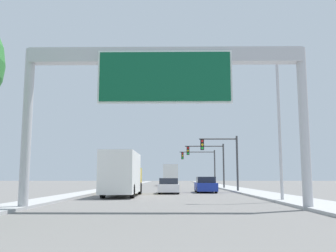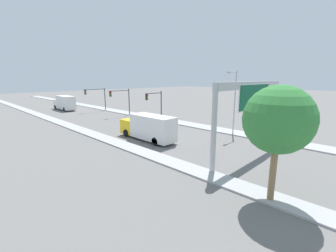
{
  "view_description": "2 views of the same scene",
  "coord_description": "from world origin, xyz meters",
  "px_view_note": "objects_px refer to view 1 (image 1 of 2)",
  "views": [
    {
      "loc": [
        0.36,
        0.8,
        1.47
      ],
      "look_at": [
        0.0,
        29.37,
        5.38
      ],
      "focal_mm": 40.0,
      "sensor_mm": 36.0,
      "label": 1
    },
    {
      "loc": [
        -21.75,
        8.17,
        7.87
      ],
      "look_at": [
        -1.72,
        27.9,
        1.85
      ],
      "focal_mm": 24.0,
      "sensor_mm": 36.0,
      "label": 2
    }
  ],
  "objects_px": {
    "sign_gantry": "(165,80)",
    "traffic_light_far_intersection": "(202,161)",
    "car_near_center": "(169,186)",
    "truck_box_secondary": "(171,175)",
    "street_lamp_right": "(274,116)",
    "car_near_right": "(206,185)",
    "truck_box_primary": "(123,174)",
    "traffic_light_near_intersection": "(224,154)",
    "traffic_light_mid_block": "(210,158)"
  },
  "relations": [
    {
      "from": "sign_gantry",
      "to": "truck_box_secondary",
      "type": "relative_size",
      "value": 1.51
    },
    {
      "from": "traffic_light_near_intersection",
      "to": "truck_box_primary",
      "type": "bearing_deg",
      "value": -137.28
    },
    {
      "from": "traffic_light_near_intersection",
      "to": "traffic_light_mid_block",
      "type": "relative_size",
      "value": 0.98
    },
    {
      "from": "truck_box_secondary",
      "to": "street_lamp_right",
      "type": "xyz_separation_m",
      "value": [
        6.57,
        -42.61,
        3.37
      ]
    },
    {
      "from": "car_near_center",
      "to": "truck_box_secondary",
      "type": "relative_size",
      "value": 0.53
    },
    {
      "from": "truck_box_secondary",
      "to": "street_lamp_right",
      "type": "height_order",
      "value": "street_lamp_right"
    },
    {
      "from": "car_near_center",
      "to": "truck_box_primary",
      "type": "bearing_deg",
      "value": -123.45
    },
    {
      "from": "truck_box_secondary",
      "to": "traffic_light_far_intersection",
      "type": "relative_size",
      "value": 1.59
    },
    {
      "from": "car_near_right",
      "to": "truck_box_secondary",
      "type": "distance_m",
      "value": 29.2
    },
    {
      "from": "traffic_light_near_intersection",
      "to": "traffic_light_far_intersection",
      "type": "relative_size",
      "value": 1.0
    },
    {
      "from": "traffic_light_far_intersection",
      "to": "street_lamp_right",
      "type": "distance_m",
      "value": 34.69
    },
    {
      "from": "car_near_center",
      "to": "sign_gantry",
      "type": "bearing_deg",
      "value": -90.0
    },
    {
      "from": "truck_box_primary",
      "to": "traffic_light_mid_block",
      "type": "height_order",
      "value": "traffic_light_mid_block"
    },
    {
      "from": "traffic_light_near_intersection",
      "to": "truck_box_secondary",
      "type": "bearing_deg",
      "value": 101.08
    },
    {
      "from": "car_near_center",
      "to": "street_lamp_right",
      "type": "bearing_deg",
      "value": -60.53
    },
    {
      "from": "traffic_light_mid_block",
      "to": "street_lamp_right",
      "type": "distance_m",
      "value": 24.71
    },
    {
      "from": "traffic_light_mid_block",
      "to": "car_near_center",
      "type": "bearing_deg",
      "value": -111.37
    },
    {
      "from": "truck_box_primary",
      "to": "street_lamp_right",
      "type": "relative_size",
      "value": 1.01
    },
    {
      "from": "truck_box_primary",
      "to": "traffic_light_near_intersection",
      "type": "height_order",
      "value": "traffic_light_near_intersection"
    },
    {
      "from": "car_near_right",
      "to": "truck_box_primary",
      "type": "distance_m",
      "value": 10.16
    },
    {
      "from": "sign_gantry",
      "to": "truck_box_primary",
      "type": "bearing_deg",
      "value": 106.52
    },
    {
      "from": "car_near_center",
      "to": "car_near_right",
      "type": "xyz_separation_m",
      "value": [
        3.5,
        2.0,
        0.05
      ]
    },
    {
      "from": "car_near_right",
      "to": "traffic_light_mid_block",
      "type": "distance_m",
      "value": 11.55
    },
    {
      "from": "traffic_light_near_intersection",
      "to": "street_lamp_right",
      "type": "bearing_deg",
      "value": -85.73
    },
    {
      "from": "car_near_right",
      "to": "traffic_light_near_intersection",
      "type": "bearing_deg",
      "value": 26.64
    },
    {
      "from": "truck_box_secondary",
      "to": "traffic_light_mid_block",
      "type": "height_order",
      "value": "traffic_light_mid_block"
    },
    {
      "from": "car_near_right",
      "to": "street_lamp_right",
      "type": "bearing_deg",
      "value": -77.29
    },
    {
      "from": "traffic_light_near_intersection",
      "to": "street_lamp_right",
      "type": "relative_size",
      "value": 0.63
    },
    {
      "from": "traffic_light_mid_block",
      "to": "traffic_light_far_intersection",
      "type": "height_order",
      "value": "traffic_light_mid_block"
    },
    {
      "from": "traffic_light_far_intersection",
      "to": "truck_box_secondary",
      "type": "bearing_deg",
      "value": 121.49
    },
    {
      "from": "car_near_center",
      "to": "traffic_light_mid_block",
      "type": "distance_m",
      "value": 14.32
    },
    {
      "from": "car_near_center",
      "to": "truck_box_secondary",
      "type": "height_order",
      "value": "truck_box_secondary"
    },
    {
      "from": "truck_box_primary",
      "to": "traffic_light_far_intersection",
      "type": "relative_size",
      "value": 1.6
    },
    {
      "from": "truck_box_secondary",
      "to": "traffic_light_far_intersection",
      "type": "distance_m",
      "value": 9.58
    },
    {
      "from": "sign_gantry",
      "to": "traffic_light_mid_block",
      "type": "xyz_separation_m",
      "value": [
        5.08,
        30.1,
        -2.14
      ]
    },
    {
      "from": "traffic_light_near_intersection",
      "to": "street_lamp_right",
      "type": "distance_m",
      "value": 14.74
    },
    {
      "from": "traffic_light_near_intersection",
      "to": "street_lamp_right",
      "type": "xyz_separation_m",
      "value": [
        1.09,
        -14.63,
        1.44
      ]
    },
    {
      "from": "car_near_right",
      "to": "traffic_light_far_intersection",
      "type": "relative_size",
      "value": 0.83
    },
    {
      "from": "sign_gantry",
      "to": "car_near_center",
      "type": "relative_size",
      "value": 2.87
    },
    {
      "from": "car_near_right",
      "to": "truck_box_secondary",
      "type": "bearing_deg",
      "value": 96.89
    },
    {
      "from": "sign_gantry",
      "to": "truck_box_secondary",
      "type": "xyz_separation_m",
      "value": [
        0.0,
        48.07,
        -4.21
      ]
    },
    {
      "from": "car_near_right",
      "to": "sign_gantry",
      "type": "bearing_deg",
      "value": -100.38
    },
    {
      "from": "sign_gantry",
      "to": "car_near_right",
      "type": "bearing_deg",
      "value": 79.62
    },
    {
      "from": "truck_box_primary",
      "to": "traffic_light_far_intersection",
      "type": "distance_m",
      "value": 29.59
    },
    {
      "from": "truck_box_primary",
      "to": "truck_box_secondary",
      "type": "xyz_separation_m",
      "value": [
        3.5,
        36.27,
        0.12
      ]
    },
    {
      "from": "car_near_right",
      "to": "street_lamp_right",
      "type": "relative_size",
      "value": 0.52
    },
    {
      "from": "sign_gantry",
      "to": "traffic_light_far_intersection",
      "type": "xyz_separation_m",
      "value": [
        4.89,
        40.1,
        -2.15
      ]
    },
    {
      "from": "traffic_light_far_intersection",
      "to": "car_near_center",
      "type": "bearing_deg",
      "value": -102.0
    },
    {
      "from": "truck_box_secondary",
      "to": "traffic_light_near_intersection",
      "type": "relative_size",
      "value": 1.6
    },
    {
      "from": "truck_box_primary",
      "to": "street_lamp_right",
      "type": "height_order",
      "value": "street_lamp_right"
    }
  ]
}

